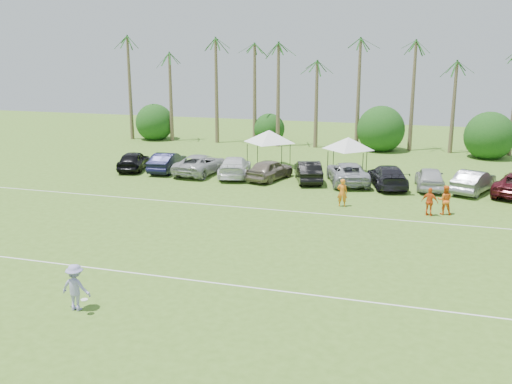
# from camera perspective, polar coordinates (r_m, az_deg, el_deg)

# --- Properties ---
(ground) EXTENTS (120.00, 120.00, 0.00)m
(ground) POSITION_cam_1_polar(r_m,az_deg,el_deg) (24.23, -10.72, -10.13)
(ground) COLOR #477121
(ground) RESTS_ON ground
(field_lines) EXTENTS (80.00, 12.10, 0.01)m
(field_lines) POSITION_cam_1_polar(r_m,az_deg,el_deg) (31.03, -3.91, -4.45)
(field_lines) COLOR white
(field_lines) RESTS_ON ground
(palm_tree_0) EXTENTS (2.40, 2.40, 8.90)m
(palm_tree_0) POSITION_cam_1_polar(r_m,az_deg,el_deg) (66.10, -12.87, 11.64)
(palm_tree_0) COLOR brown
(palm_tree_0) RESTS_ON ground
(palm_tree_1) EXTENTS (2.40, 2.40, 9.90)m
(palm_tree_1) POSITION_cam_1_polar(r_m,az_deg,el_deg) (63.76, -8.91, 12.53)
(palm_tree_1) COLOR brown
(palm_tree_1) RESTS_ON ground
(palm_tree_2) EXTENTS (2.40, 2.40, 10.90)m
(palm_tree_2) POSITION_cam_1_polar(r_m,az_deg,el_deg) (61.75, -4.64, 13.41)
(palm_tree_2) COLOR brown
(palm_tree_2) RESTS_ON ground
(palm_tree_3) EXTENTS (2.40, 2.40, 11.90)m
(palm_tree_3) POSITION_cam_1_polar(r_m,az_deg,el_deg) (60.40, -1.01, 14.24)
(palm_tree_3) COLOR brown
(palm_tree_3) RESTS_ON ground
(palm_tree_4) EXTENTS (2.40, 2.40, 8.90)m
(palm_tree_4) POSITION_cam_1_polar(r_m,az_deg,el_deg) (59.34, 2.76, 11.74)
(palm_tree_4) COLOR brown
(palm_tree_4) RESTS_ON ground
(palm_tree_5) EXTENTS (2.40, 2.40, 9.90)m
(palm_tree_5) POSITION_cam_1_polar(r_m,az_deg,el_deg) (58.46, 6.67, 12.49)
(palm_tree_5) COLOR brown
(palm_tree_5) RESTS_ON ground
(palm_tree_6) EXTENTS (2.40, 2.40, 10.90)m
(palm_tree_6) POSITION_cam_1_polar(r_m,az_deg,el_deg) (57.86, 10.69, 13.18)
(palm_tree_6) COLOR brown
(palm_tree_6) RESTS_ON ground
(palm_tree_7) EXTENTS (2.40, 2.40, 11.90)m
(palm_tree_7) POSITION_cam_1_polar(r_m,az_deg,el_deg) (57.54, 14.81, 13.81)
(palm_tree_7) COLOR brown
(palm_tree_7) RESTS_ON ground
(palm_tree_8) EXTENTS (2.40, 2.40, 8.90)m
(palm_tree_8) POSITION_cam_1_polar(r_m,az_deg,el_deg) (57.58, 19.70, 10.89)
(palm_tree_8) COLOR brown
(palm_tree_8) RESTS_ON ground
(bush_tree_0) EXTENTS (4.00, 4.00, 4.00)m
(bush_tree_0) POSITION_cam_1_polar(r_m,az_deg,el_deg) (66.01, -9.89, 6.83)
(bush_tree_0) COLOR brown
(bush_tree_0) RESTS_ON ground
(bush_tree_1) EXTENTS (4.00, 4.00, 4.00)m
(bush_tree_1) POSITION_cam_1_polar(r_m,az_deg,el_deg) (61.30, 1.11, 6.49)
(bush_tree_1) COLOR brown
(bush_tree_1) RESTS_ON ground
(bush_tree_2) EXTENTS (4.00, 4.00, 4.00)m
(bush_tree_2) POSITION_cam_1_polar(r_m,az_deg,el_deg) (59.20, 12.41, 5.90)
(bush_tree_2) COLOR brown
(bush_tree_2) RESTS_ON ground
(bush_tree_3) EXTENTS (4.00, 4.00, 4.00)m
(bush_tree_3) POSITION_cam_1_polar(r_m,az_deg,el_deg) (59.27, 22.12, 5.21)
(bush_tree_3) COLOR brown
(bush_tree_3) RESTS_ON ground
(sideline_player_a) EXTENTS (0.71, 0.51, 1.82)m
(sideline_player_a) POSITION_cam_1_polar(r_m,az_deg,el_deg) (37.03, 8.62, -0.07)
(sideline_player_a) COLOR orange
(sideline_player_a) RESTS_ON ground
(sideline_player_b) EXTENTS (0.95, 0.77, 1.83)m
(sideline_player_b) POSITION_cam_1_polar(r_m,az_deg,el_deg) (36.69, 18.37, -0.76)
(sideline_player_b) COLOR orange
(sideline_player_b) RESTS_ON ground
(sideline_player_c) EXTENTS (1.10, 0.72, 1.74)m
(sideline_player_c) POSITION_cam_1_polar(r_m,az_deg,el_deg) (36.13, 16.99, -0.95)
(sideline_player_c) COLOR #E75A19
(sideline_player_c) RESTS_ON ground
(canopy_tent_left) EXTENTS (4.60, 4.60, 3.72)m
(canopy_tent_left) POSITION_cam_1_polar(r_m,az_deg,el_deg) (48.81, 1.33, 6.21)
(canopy_tent_left) COLOR black
(canopy_tent_left) RESTS_ON ground
(canopy_tent_right) EXTENTS (4.29, 4.29, 3.47)m
(canopy_tent_right) POSITION_cam_1_polar(r_m,az_deg,el_deg) (46.78, 9.23, 5.42)
(canopy_tent_right) COLOR black
(canopy_tent_right) RESTS_ON ground
(frisbee_player) EXTENTS (1.28, 0.76, 1.86)m
(frisbee_player) POSITION_cam_1_polar(r_m,az_deg,el_deg) (23.31, -17.60, -9.08)
(frisbee_player) COLOR #9992D0
(frisbee_player) RESTS_ON ground
(parked_car_0) EXTENTS (2.92, 5.05, 1.62)m
(parked_car_0) POSITION_cam_1_polar(r_m,az_deg,el_deg) (48.93, -12.13, 3.09)
(parked_car_0) COLOR black
(parked_car_0) RESTS_ON ground
(parked_car_1) EXTENTS (2.02, 5.01, 1.62)m
(parked_car_1) POSITION_cam_1_polar(r_m,az_deg,el_deg) (47.79, -8.85, 2.98)
(parked_car_1) COLOR black
(parked_car_1) RESTS_ON ground
(parked_car_2) EXTENTS (3.09, 6.00, 1.62)m
(parked_car_2) POSITION_cam_1_polar(r_m,az_deg,el_deg) (46.54, -5.57, 2.79)
(parked_car_2) COLOR #ADADAE
(parked_car_2) RESTS_ON ground
(parked_car_3) EXTENTS (3.41, 5.93, 1.62)m
(parked_car_3) POSITION_cam_1_polar(r_m,az_deg,el_deg) (45.37, -2.15, 2.55)
(parked_car_3) COLOR white
(parked_car_3) RESTS_ON ground
(parked_car_4) EXTENTS (3.13, 5.09, 1.62)m
(parked_car_4) POSITION_cam_1_polar(r_m,az_deg,el_deg) (44.26, 1.39, 2.27)
(parked_car_4) COLOR #786C5C
(parked_car_4) RESTS_ON ground
(parked_car_5) EXTENTS (3.18, 5.20, 1.62)m
(parked_car_5) POSITION_cam_1_polar(r_m,az_deg,el_deg) (43.80, 5.23, 2.09)
(parked_car_5) COLOR black
(parked_car_5) RESTS_ON ground
(parked_car_6) EXTENTS (4.24, 6.34, 1.62)m
(parked_car_6) POSITION_cam_1_polar(r_m,az_deg,el_deg) (43.59, 9.15, 1.91)
(parked_car_6) COLOR #9FA1A8
(parked_car_6) RESTS_ON ground
(parked_car_7) EXTENTS (3.71, 5.98, 1.62)m
(parked_car_7) POSITION_cam_1_polar(r_m,az_deg,el_deg) (43.04, 13.02, 1.57)
(parked_car_7) COLOR black
(parked_car_7) RESTS_ON ground
(parked_car_8) EXTENTS (2.29, 4.89, 1.62)m
(parked_car_8) POSITION_cam_1_polar(r_m,az_deg,el_deg) (43.17, 16.98, 1.35)
(parked_car_8) COLOR #BABBBE
(parked_car_8) RESTS_ON ground
(parked_car_9) EXTENTS (3.43, 5.19, 1.62)m
(parked_car_9) POSITION_cam_1_polar(r_m,az_deg,el_deg) (43.09, 20.94, 1.01)
(parked_car_9) COLOR slate
(parked_car_9) RESTS_ON ground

